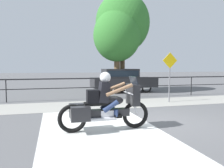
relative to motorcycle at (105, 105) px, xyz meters
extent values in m
plane|color=#565659|center=(1.61, 0.53, -0.70)|extent=(120.00, 120.00, 0.00)
cube|color=#99968E|center=(1.61, 3.93, -0.69)|extent=(44.00, 2.40, 0.01)
cube|color=silver|center=(-0.11, 0.33, -0.69)|extent=(3.16, 6.00, 0.01)
cube|color=black|center=(1.61, 5.74, 0.41)|extent=(36.00, 0.04, 0.06)
cube|color=black|center=(1.61, 5.74, -0.07)|extent=(36.00, 0.03, 0.04)
cylinder|color=black|center=(-3.49, 5.74, -0.13)|extent=(0.05, 0.05, 1.13)
cylinder|color=black|center=(1.61, 5.74, -0.13)|extent=(0.05, 0.05, 1.13)
cylinder|color=black|center=(6.71, 5.74, -0.13)|extent=(0.05, 0.05, 1.13)
torus|color=black|center=(0.88, 0.00, -0.32)|extent=(0.75, 0.11, 0.75)
torus|color=black|center=(-0.86, 0.00, -0.32)|extent=(0.75, 0.11, 0.75)
cube|color=#232326|center=(0.01, 0.00, -0.22)|extent=(1.32, 0.22, 0.20)
cube|color=silver|center=(0.04, 0.00, -0.27)|extent=(0.34, 0.26, 0.26)
ellipsoid|color=#232326|center=(0.22, 0.00, 0.10)|extent=(0.60, 0.30, 0.26)
cube|color=black|center=(-0.16, 0.00, 0.04)|extent=(0.76, 0.28, 0.08)
cube|color=#232326|center=(0.80, 0.00, 0.25)|extent=(0.20, 0.60, 0.57)
cube|color=#1E232B|center=(0.82, 0.00, 0.63)|extent=(0.10, 0.51, 0.24)
cylinder|color=silver|center=(0.66, 0.00, 0.30)|extent=(0.04, 0.70, 0.04)
cylinder|color=silver|center=(-0.20, -0.16, -0.35)|extent=(0.95, 0.09, 0.09)
cube|color=#232326|center=(-0.68, -0.24, -0.16)|extent=(0.48, 0.28, 0.36)
cube|color=#232326|center=(-0.68, 0.24, -0.16)|extent=(0.48, 0.28, 0.36)
cylinder|color=silver|center=(0.85, 0.00, -0.04)|extent=(0.19, 0.06, 0.56)
cube|color=black|center=(-0.03, 0.00, 0.34)|extent=(0.31, 0.36, 0.57)
sphere|color=#8C6647|center=(0.01, 0.00, 0.71)|extent=(0.23, 0.23, 0.23)
sphere|color=silver|center=(0.01, 0.00, 0.73)|extent=(0.29, 0.29, 0.29)
cylinder|color=navy|center=(0.12, -0.15, -0.02)|extent=(0.44, 0.13, 0.34)
cylinder|color=navy|center=(0.27, -0.15, -0.21)|extent=(0.11, 0.11, 0.19)
cube|color=black|center=(0.32, -0.15, -0.30)|extent=(0.20, 0.10, 0.09)
cylinder|color=navy|center=(0.12, 0.15, -0.02)|extent=(0.44, 0.13, 0.34)
cylinder|color=navy|center=(0.27, 0.15, -0.21)|extent=(0.11, 0.11, 0.19)
cube|color=black|center=(0.32, 0.15, -0.30)|extent=(0.20, 0.10, 0.09)
cylinder|color=#8C6647|center=(0.32, -0.30, 0.42)|extent=(0.71, 0.09, 0.33)
cylinder|color=#8C6647|center=(0.32, 0.30, 0.42)|extent=(0.71, 0.09, 0.33)
cube|color=black|center=(-0.33, 0.00, 0.24)|extent=(0.30, 0.29, 0.34)
cube|color=#232326|center=(3.28, 8.34, -0.03)|extent=(4.29, 1.75, 0.63)
cube|color=#232326|center=(3.02, 8.34, 0.58)|extent=(2.23, 1.54, 0.59)
cube|color=#19232D|center=(4.12, 8.34, 0.58)|extent=(0.04, 1.37, 0.47)
cube|color=#19232D|center=(3.02, 8.34, 0.58)|extent=(2.05, 1.58, 0.38)
torus|color=black|center=(4.61, 7.53, -0.35)|extent=(0.70, 0.11, 0.70)
torus|color=black|center=(4.61, 9.15, -0.35)|extent=(0.70, 0.11, 0.70)
torus|color=black|center=(1.95, 7.53, -0.35)|extent=(0.70, 0.11, 0.70)
torus|color=black|center=(1.95, 9.15, -0.35)|extent=(0.70, 0.11, 0.70)
cylinder|color=slate|center=(4.09, 3.76, 0.39)|extent=(0.06, 0.06, 2.17)
cube|color=yellow|center=(4.09, 3.74, 1.31)|extent=(0.76, 0.02, 0.76)
cylinder|color=brown|center=(2.75, 8.13, 0.54)|extent=(0.38, 0.38, 2.47)
ellipsoid|color=#33752D|center=(2.75, 8.13, 3.04)|extent=(3.07, 3.07, 3.38)
cylinder|color=brown|center=(3.36, 8.83, 0.90)|extent=(0.33, 0.33, 3.18)
ellipsoid|color=#33752D|center=(3.36, 8.83, 4.00)|extent=(3.68, 3.68, 4.04)
camera|label=1|loc=(-1.33, -5.60, 1.00)|focal=35.00mm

